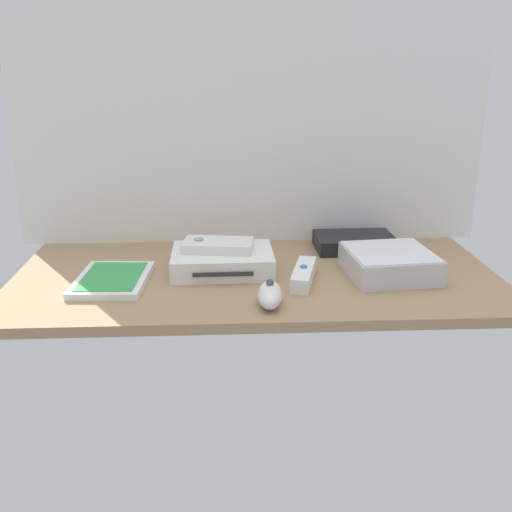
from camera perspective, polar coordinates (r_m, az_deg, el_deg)
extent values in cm
cube|color=#9E7F5B|center=(123.85, 0.00, -2.19)|extent=(100.00, 48.00, 2.00)
cube|color=white|center=(140.86, -0.53, 14.11)|extent=(110.00, 1.20, 64.00)
cube|color=white|center=(125.07, -3.23, -0.46)|extent=(21.24, 16.32, 4.40)
cube|color=#2D2D2D|center=(117.34, -3.17, -1.75)|extent=(12.01, 0.78, 0.80)
cube|color=silver|center=(125.15, 12.66, -0.74)|extent=(18.51, 18.51, 5.00)
cube|color=silver|center=(124.32, 12.75, 0.42)|extent=(17.77, 17.77, 0.30)
cube|color=white|center=(121.88, -13.59, -2.23)|extent=(14.72, 19.78, 1.40)
cube|color=green|center=(121.62, -13.61, -1.89)|extent=(12.11, 16.98, 0.16)
cube|color=black|center=(140.99, 9.40, 1.31)|extent=(18.19, 12.28, 3.40)
cube|color=#19D833|center=(135.25, 9.98, 0.53)|extent=(8.01, 0.53, 0.60)
cube|color=white|center=(119.38, 4.58, -1.78)|extent=(7.07, 15.23, 3.00)
cylinder|color=#387FDB|center=(118.80, 4.60, -1.01)|extent=(1.40, 1.40, 0.40)
ellipsoid|color=white|center=(107.70, 1.34, -3.74)|extent=(5.12, 10.30, 4.00)
sphere|color=#4C4C4C|center=(106.81, 1.35, -2.55)|extent=(1.40, 1.40, 1.40)
cube|color=white|center=(124.73, -3.66, 1.03)|extent=(15.34, 9.85, 2.00)
cylinder|color=#99999E|center=(125.01, -5.49, 1.60)|extent=(2.25, 2.25, 0.40)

